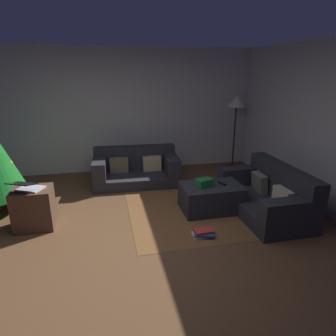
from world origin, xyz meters
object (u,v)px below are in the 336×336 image
object	(u,v)px
couch_left	(136,169)
corner_lamp	(236,107)
gift_box	(204,183)
side_table	(34,208)
couch_right	(269,195)
tv_remote	(222,183)
book_stack	(203,233)
laptop	(27,187)
ottoman	(211,197)

from	to	relation	value
couch_left	corner_lamp	world-z (taller)	corner_lamp
gift_box	side_table	xyz separation A→B (m)	(-2.49, 0.05, -0.19)
couch_right	tv_remote	distance (m)	0.75
tv_remote	book_stack	distance (m)	1.00
laptop	couch_right	bearing A→B (deg)	-3.85
ottoman	side_table	size ratio (longest dim) A/B	1.63
ottoman	side_table	distance (m)	2.63
couch_right	ottoman	xyz separation A→B (m)	(-0.85, 0.26, -0.07)
ottoman	book_stack	distance (m)	0.84
couch_left	tv_remote	size ratio (longest dim) A/B	10.39
ottoman	couch_right	bearing A→B (deg)	-17.31
laptop	corner_lamp	xyz separation A→B (m)	(3.90, 1.99, 0.74)
couch_right	tv_remote	size ratio (longest dim) A/B	10.29
gift_box	tv_remote	bearing A→B (deg)	8.60
ottoman	laptop	world-z (taller)	laptop
gift_box	side_table	world-z (taller)	side_table
side_table	gift_box	bearing A→B (deg)	-1.20
ottoman	book_stack	size ratio (longest dim) A/B	3.24
couch_left	tv_remote	bearing A→B (deg)	131.37
laptop	side_table	bearing A→B (deg)	63.87
couch_right	side_table	xyz separation A→B (m)	(-3.47, 0.29, 0.00)
couch_left	gift_box	distance (m)	1.79
couch_left	side_table	size ratio (longest dim) A/B	2.89
laptop	corner_lamp	distance (m)	4.44
couch_left	tv_remote	world-z (taller)	couch_left
couch_left	corner_lamp	bearing A→B (deg)	-165.98
couch_left	gift_box	size ratio (longest dim) A/B	6.90
laptop	corner_lamp	world-z (taller)	corner_lamp
couch_right	side_table	distance (m)	3.48
ottoman	corner_lamp	bearing A→B (deg)	57.64
couch_left	ottoman	distance (m)	1.83
gift_box	book_stack	distance (m)	0.86
couch_right	gift_box	distance (m)	1.03
tv_remote	corner_lamp	xyz separation A→B (m)	(1.07, 1.95, 0.95)
gift_box	corner_lamp	world-z (taller)	corner_lamp
tv_remote	book_stack	xyz separation A→B (m)	(-0.55, -0.75, -0.39)
side_table	couch_right	bearing A→B (deg)	-4.71
gift_box	laptop	size ratio (longest dim) A/B	0.49
couch_right	book_stack	distance (m)	1.33
book_stack	side_table	bearing A→B (deg)	161.44
gift_box	tv_remote	distance (m)	0.32
tv_remote	corner_lamp	distance (m)	2.42
ottoman	tv_remote	size ratio (longest dim) A/B	5.87
tv_remote	side_table	xyz separation A→B (m)	(-2.80, 0.01, -0.14)
laptop	corner_lamp	bearing A→B (deg)	27.10
tv_remote	corner_lamp	size ratio (longest dim) A/B	0.10
laptop	book_stack	xyz separation A→B (m)	(2.27, -0.70, -0.59)
couch_left	ottoman	bearing A→B (deg)	126.86
gift_box	book_stack	world-z (taller)	gift_box
couch_left	tv_remote	distance (m)	1.92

